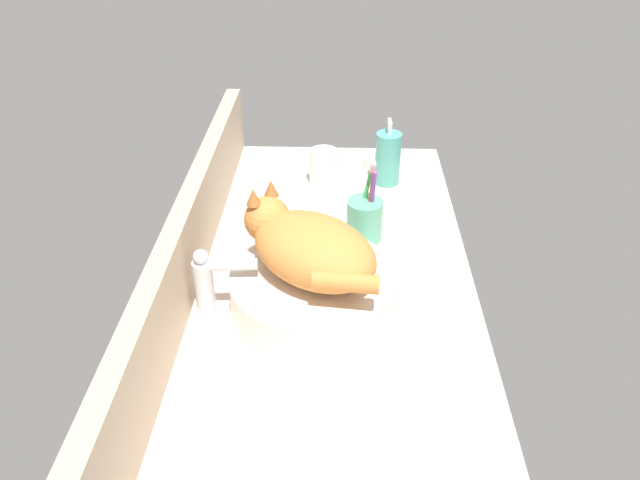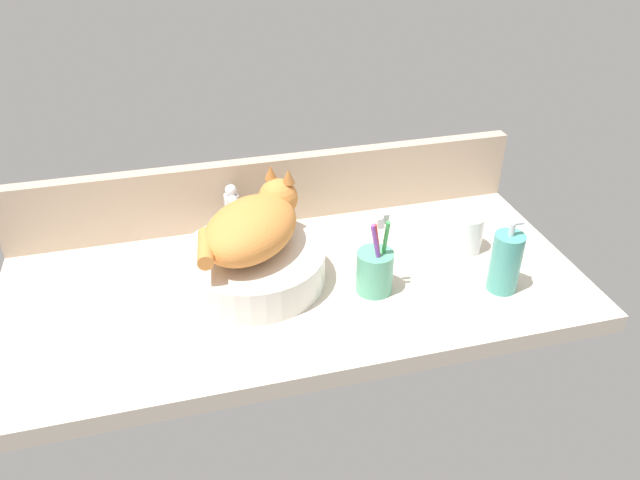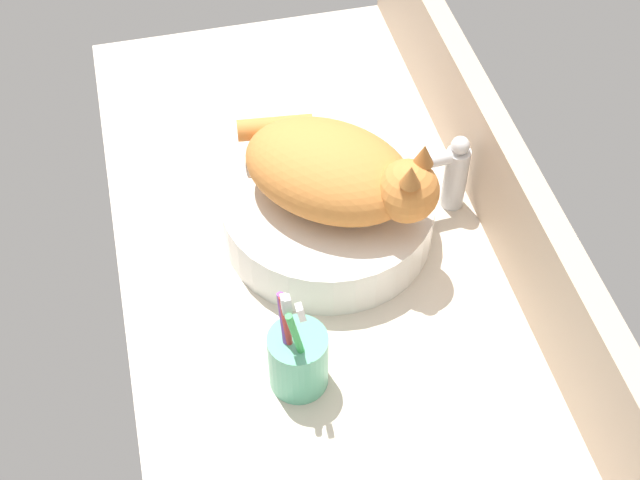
{
  "view_description": "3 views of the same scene",
  "coord_description": "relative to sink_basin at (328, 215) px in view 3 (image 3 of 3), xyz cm",
  "views": [
    {
      "loc": [
        -99.55,
        -1.84,
        75.21
      ],
      "look_at": [
        -2.3,
        1.56,
        11.25
      ],
      "focal_mm": 35.0,
      "sensor_mm": 36.0,
      "label": 1
    },
    {
      "loc": [
        -22.63,
        -107.83,
        80.6
      ],
      "look_at": [
        5.85,
        0.3,
        9.45
      ],
      "focal_mm": 35.0,
      "sensor_mm": 36.0,
      "label": 2
    },
    {
      "loc": [
        76.81,
        -19.13,
        101.42
      ],
      "look_at": [
        -0.27,
        -0.78,
        8.39
      ],
      "focal_mm": 50.0,
      "sensor_mm": 36.0,
      "label": 3
    }
  ],
  "objects": [
    {
      "name": "faucet",
      "position": [
        -1.34,
        18.92,
        3.49
      ],
      "size": [
        3.6,
        11.85,
        13.6
      ],
      "color": "silver",
      "rests_on": "ground_plane"
    },
    {
      "name": "sink_basin",
      "position": [
        0.0,
        0.0,
        0.0
      ],
      "size": [
        31.12,
        31.12,
        7.62
      ],
      "primitive_type": "cylinder",
      "color": "silver",
      "rests_on": "ground_plane"
    },
    {
      "name": "cat",
      "position": [
        0.83,
        1.09,
        9.57
      ],
      "size": [
        29.16,
        30.05,
        14.0
      ],
      "color": "orange",
      "rests_on": "sink_basin"
    },
    {
      "name": "backsplash_panel",
      "position": [
        8.51,
        24.85,
        4.64
      ],
      "size": [
        125.39,
        3.6,
        16.91
      ],
      "primitive_type": "cube",
      "color": "tan",
      "rests_on": "ground_plane"
    },
    {
      "name": "toothbrush_cup",
      "position": [
        24.24,
        -9.89,
        1.33
      ],
      "size": [
        7.78,
        7.78,
        18.71
      ],
      "color": "#5BB28E",
      "rests_on": "ground_plane"
    },
    {
      "name": "ground_plane",
      "position": [
        8.51,
        -2.39,
        -5.81
      ],
      "size": [
        125.39,
        58.09,
        4.0
      ],
      "primitive_type": "cube",
      "color": "beige"
    }
  ]
}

